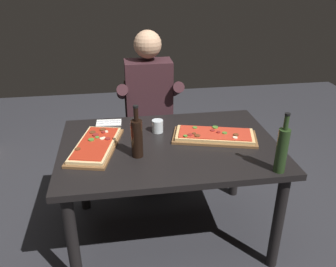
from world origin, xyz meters
name	(u,v)px	position (x,y,z in m)	size (l,w,h in m)	color
ground_plane	(169,232)	(0.00, 0.00, 0.00)	(6.40, 6.40, 0.00)	#2D2D33
dining_table	(169,157)	(0.00, 0.00, 0.64)	(1.40, 0.96, 0.74)	black
pizza_rectangular_front	(215,136)	(0.31, 0.03, 0.76)	(0.60, 0.38, 0.05)	brown
pizza_rectangular_left	(96,145)	(-0.47, 0.01, 0.76)	(0.37, 0.57, 0.05)	brown
wine_bottle_dark	(282,149)	(0.56, -0.42, 0.88)	(0.06, 0.06, 0.35)	#233819
oil_bottle_amber	(137,137)	(-0.21, -0.13, 0.87)	(0.07, 0.07, 0.33)	black
tumbler_near_camera	(158,126)	(-0.05, 0.19, 0.78)	(0.08, 0.08, 0.09)	silver
napkin_cutlery_set	(109,123)	(-0.39, 0.39, 0.74)	(0.19, 0.12, 0.01)	white
diner_chair	(149,125)	(-0.05, 0.86, 0.49)	(0.44, 0.44, 0.87)	black
seated_diner	(150,103)	(-0.05, 0.74, 0.74)	(0.53, 0.41, 1.33)	#23232D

